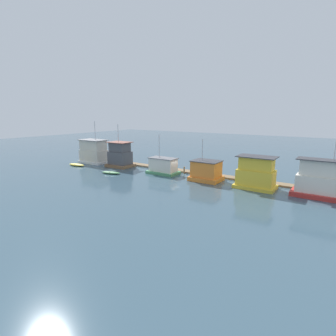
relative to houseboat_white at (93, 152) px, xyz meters
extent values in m
plane|color=#385160|center=(21.16, 0.09, -2.50)|extent=(200.00, 200.00, 0.00)
cube|color=#846B4C|center=(21.16, 3.43, -2.35)|extent=(59.60, 1.93, 0.30)
cube|color=white|center=(0.00, 0.00, -2.24)|extent=(6.71, 3.92, 0.53)
cube|color=beige|center=(0.00, 0.00, -0.75)|extent=(6.19, 3.40, 2.44)
cube|color=beige|center=(0.00, 0.00, 1.57)|extent=(5.84, 3.05, 2.21)
cube|color=slate|center=(0.00, 0.00, 2.73)|extent=(6.49, 3.70, 0.12)
cylinder|color=#B2B2B7|center=(0.91, 0.00, 4.84)|extent=(0.12, 0.12, 4.09)
cube|color=brown|center=(8.23, 0.09, -2.21)|extent=(5.32, 4.09, 0.58)
cube|color=#4C4C51|center=(8.23, 0.09, -0.59)|extent=(4.39, 3.16, 2.67)
cube|color=#4C4C51|center=(8.23, 0.09, 1.70)|extent=(3.89, 2.66, 1.90)
cube|color=brown|center=(8.23, 0.09, 2.71)|extent=(4.69, 3.46, 0.12)
cylinder|color=#B2B2B7|center=(7.93, 0.09, 4.60)|extent=(0.12, 0.12, 3.65)
cube|color=#4C9360|center=(19.51, -0.13, -2.27)|extent=(5.86, 3.41, 0.47)
cube|color=silver|center=(19.51, -0.13, -0.82)|extent=(4.96, 2.51, 2.43)
cube|color=slate|center=(19.51, -0.13, 0.46)|extent=(5.26, 2.81, 0.12)
cylinder|color=#B2B2B7|center=(18.64, -0.13, 2.65)|extent=(0.12, 0.12, 4.27)
cube|color=orange|center=(28.49, -0.26, -2.15)|extent=(5.05, 4.06, 0.70)
cube|color=orange|center=(28.49, -0.26, -0.51)|extent=(4.36, 3.37, 2.59)
cube|color=#38383D|center=(28.49, -0.26, 0.85)|extent=(4.66, 3.67, 0.12)
cylinder|color=#B2B2B7|center=(27.66, -0.26, 2.69)|extent=(0.12, 0.12, 3.55)
cube|color=gold|center=(36.70, -0.26, -2.25)|extent=(5.95, 3.82, 0.51)
cube|color=gold|center=(36.70, -0.26, -0.83)|extent=(5.28, 3.15, 2.33)
cube|color=gold|center=(36.70, -0.26, 1.31)|extent=(4.73, 2.60, 1.95)
cube|color=#38383D|center=(36.70, -0.26, 2.34)|extent=(5.58, 3.45, 0.12)
cube|color=red|center=(44.91, 0.10, -2.20)|extent=(6.49, 3.41, 0.60)
cube|color=silver|center=(44.91, 0.10, -0.74)|extent=(5.45, 2.37, 2.31)
cube|color=silver|center=(44.91, 0.10, 1.49)|extent=(4.80, 1.72, 2.15)
cube|color=#38383D|center=(44.91, 0.10, 2.62)|extent=(5.75, 2.67, 0.12)
cylinder|color=#B2B2B7|center=(46.31, 0.10, 4.72)|extent=(0.12, 0.12, 4.08)
ellipsoid|color=yellow|center=(-0.17, -4.59, -2.26)|extent=(4.29, 1.84, 0.49)
cube|color=#997F60|center=(-0.17, -4.59, -2.09)|extent=(0.30, 1.15, 0.08)
ellipsoid|color=#47844C|center=(11.56, -5.82, -2.27)|extent=(3.96, 2.07, 0.46)
cube|color=#997F60|center=(11.56, -5.82, -2.11)|extent=(0.40, 0.96, 0.08)
cylinder|color=brown|center=(35.47, 2.22, -1.65)|extent=(0.21, 0.21, 1.71)
cylinder|color=#846B4C|center=(22.73, 2.22, -1.85)|extent=(0.27, 0.27, 1.30)
cylinder|color=brown|center=(42.13, 2.22, -1.41)|extent=(0.24, 0.24, 2.18)
camera|label=1|loc=(47.26, -39.39, 8.65)|focal=28.00mm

